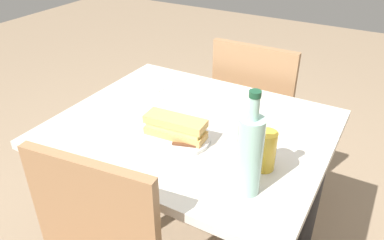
{
  "coord_description": "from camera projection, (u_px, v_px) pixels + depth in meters",
  "views": [
    {
      "loc": [
        -0.56,
        0.98,
        1.41
      ],
      "look_at": [
        0.0,
        0.0,
        0.75
      ],
      "focal_mm": 35.48,
      "sensor_mm": 36.0,
      "label": 1
    }
  ],
  "objects": [
    {
      "name": "paper_napkin",
      "position": [
        159.0,
        82.0,
        1.62
      ],
      "size": [
        0.17,
        0.17,
        0.0
      ],
      "primitive_type": "cube",
      "rotation": [
        0.0,
        0.0,
        -0.23
      ],
      "color": "white",
      "rests_on": "dining_table"
    },
    {
      "name": "beer_glass",
      "position": [
        265.0,
        151.0,
        1.08
      ],
      "size": [
        0.06,
        0.06,
        0.12
      ],
      "primitive_type": "cylinder",
      "color": "gold",
      "rests_on": "dining_table"
    },
    {
      "name": "water_bottle",
      "position": [
        249.0,
        154.0,
        0.96
      ],
      "size": [
        0.07,
        0.07,
        0.3
      ],
      "color": "#99C6B7",
      "rests_on": "dining_table"
    },
    {
      "name": "dining_table",
      "position": [
        192.0,
        156.0,
        1.38
      ],
      "size": [
        0.92,
        0.76,
        0.73
      ],
      "color": "beige",
      "rests_on": "ground"
    },
    {
      "name": "chair_near",
      "position": [
        257.0,
        112.0,
        1.85
      ],
      "size": [
        0.4,
        0.4,
        0.87
      ],
      "color": "#936B47",
      "rests_on": "ground"
    },
    {
      "name": "knife_near",
      "position": [
        173.0,
        144.0,
        1.18
      ],
      "size": [
        0.17,
        0.07,
        0.01
      ],
      "color": "silver",
      "rests_on": "plate_near"
    },
    {
      "name": "baguette_sandwich_near",
      "position": [
        176.0,
        127.0,
        1.21
      ],
      "size": [
        0.21,
        0.08,
        0.07
      ],
      "color": "tan",
      "rests_on": "plate_near"
    },
    {
      "name": "plate_near",
      "position": [
        177.0,
        138.0,
        1.23
      ],
      "size": [
        0.23,
        0.23,
        0.01
      ],
      "primitive_type": "cylinder",
      "color": "white",
      "rests_on": "dining_table"
    }
  ]
}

